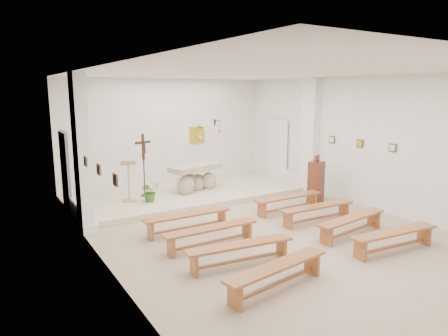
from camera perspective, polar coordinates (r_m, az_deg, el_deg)
ground at (r=9.23m, az=5.11°, el=-8.74°), size 7.00×10.00×0.00m
wall_left at (r=7.28m, az=-17.24°, el=-0.24°), size 0.02×10.00×3.50m
wall_right at (r=11.23m, az=19.70°, el=3.38°), size 0.02×10.00×3.50m
wall_back at (r=13.09m, az=-7.99°, el=4.89°), size 7.00×0.02×3.50m
ceiling at (r=8.70m, az=5.50°, el=13.45°), size 7.00×10.00×0.02m
sanctuary_platform at (r=12.06m, az=-4.91°, el=-3.65°), size 6.98×3.00×0.15m
pilaster_left at (r=9.23m, az=-19.69°, el=1.88°), size 0.26×0.55×3.50m
pilaster_right at (r=12.48m, az=12.18°, el=4.46°), size 0.26×0.55×3.50m
gold_wall_relief at (r=13.53m, az=-3.84°, el=4.74°), size 0.55×0.04×0.55m
sanctuary_lamp at (r=13.64m, az=-0.74°, el=5.48°), size 0.11×0.36×0.44m
station_frame_left_front at (r=6.53m, az=-15.27°, el=-1.63°), size 0.03×0.20×0.20m
station_frame_left_mid at (r=7.48m, az=-17.47°, el=-0.20°), size 0.03×0.20×0.20m
station_frame_left_rear at (r=8.44m, az=-19.18°, el=0.91°), size 0.03×0.20×0.20m
station_frame_right_front at (r=10.74m, az=22.95°, el=2.68°), size 0.03×0.20×0.20m
station_frame_right_mid at (r=11.34m, az=18.84°, el=3.35°), size 0.03×0.20×0.20m
station_frame_right_rear at (r=12.00m, az=15.17°, el=3.94°), size 0.03×0.20×0.20m
radiator_left at (r=10.20m, az=-20.33°, el=-5.88°), size 0.10×0.85×0.52m
radiator_right at (r=13.27m, az=10.03°, el=-1.57°), size 0.10×0.85×0.52m
altar at (r=12.08m, az=-4.18°, el=-1.67°), size 1.74×0.99×0.84m
lectern at (r=11.10m, az=-13.45°, el=-1.74°), size 0.47×0.42×1.16m
crucifix_stand at (r=11.47m, az=-11.40°, el=1.07°), size 0.52×0.23×1.78m
potted_plant at (r=11.02m, az=-10.54°, el=-3.27°), size 0.59×0.53×0.57m
donation_pedestal at (r=11.53m, az=13.00°, el=-1.91°), size 0.46×0.46×1.35m
bench_left_front at (r=8.97m, az=-5.20°, el=-7.16°), size 2.03×0.36×0.43m
bench_right_front at (r=10.54m, az=9.20°, el=-4.50°), size 2.03×0.36×0.43m
bench_left_second at (r=8.10m, az=-1.87°, el=-9.12°), size 2.03×0.34×0.43m
bench_right_second at (r=9.81m, az=13.18°, el=-5.82°), size 2.04×0.42×0.43m
bench_left_third at (r=7.28m, az=2.30°, el=-11.50°), size 2.05×0.58×0.43m
bench_right_third at (r=9.14m, az=17.80°, el=-7.29°), size 2.05×0.56×0.43m
bench_left_fourth at (r=6.52m, az=7.58°, el=-14.37°), size 2.05×0.59×0.43m
bench_right_fourth at (r=8.55m, az=23.14°, el=-8.93°), size 2.05×0.52×0.43m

